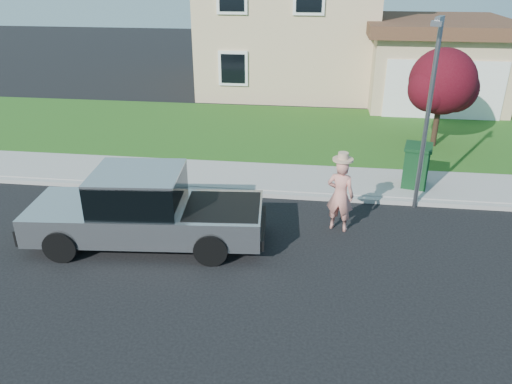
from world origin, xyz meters
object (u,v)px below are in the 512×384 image
Objects in this scene: ornamental_tree at (443,85)px; pickup_truck at (145,210)px; woman at (340,194)px; street_lamp at (429,106)px; trash_bin at (416,165)px.

pickup_truck is at bearing -136.08° from ornamental_tree.
ornamental_tree reaches higher than woman.
street_lamp is (1.99, 1.39, 1.79)m from woman.
trash_bin is (6.46, 3.76, -0.07)m from pickup_truck.
ornamental_tree reaches higher than trash_bin.
ornamental_tree is (3.38, 6.22, 1.28)m from woman.
trash_bin is at bearing -108.67° from ornamental_tree.
ornamental_tree is 4.13m from trash_bin.
street_lamp is at bearing -85.11° from trash_bin.
street_lamp is at bearing -106.07° from ornamental_tree.
woman is (4.32, 1.20, 0.11)m from pickup_truck.
street_lamp reaches higher than pickup_truck.
pickup_truck is 10.78m from ornamental_tree.
pickup_truck is at bearing -134.47° from street_lamp.
woman is 1.66× the size of trash_bin.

